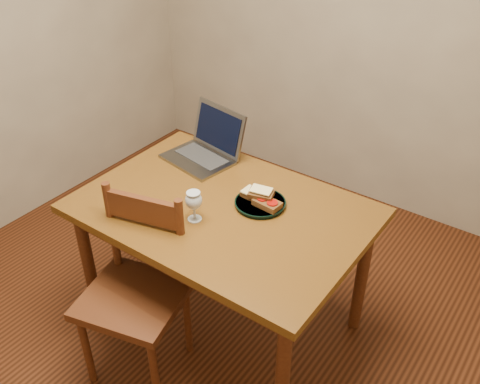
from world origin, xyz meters
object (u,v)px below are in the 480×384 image
Objects in this scene: chair at (135,285)px; milk_glass at (194,206)px; table at (223,222)px; laptop at (207,145)px; plate at (260,203)px.

milk_glass reaches higher than chair.
laptop is (-0.34, 0.32, 0.15)m from table.
chair reaches higher than plate.
milk_glass is 0.56m from laptop.
table is 5.51× the size of plate.
table is 0.50m from laptop.
table is 0.49m from chair.
laptop reaches higher than table.
table is at bearing 73.74° from milk_glass.
plate is (0.13, 0.11, 0.10)m from table.
plate is 0.32m from milk_glass.
laptop is at bearing 122.54° from milk_glass.
table is 2.51× the size of chair.
laptop is (-0.30, 0.47, -0.01)m from milk_glass.
milk_glass is 0.37× the size of laptop.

